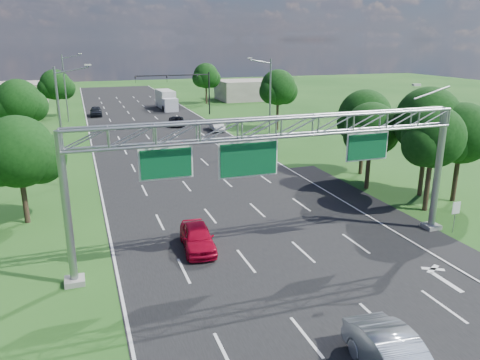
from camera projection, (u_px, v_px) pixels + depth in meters
name	position (u px, v px, depth m)	size (l,w,h in m)	color
ground	(197.00, 174.00, 43.84)	(220.00, 220.00, 0.00)	#1B4815
road	(197.00, 174.00, 43.84)	(18.00, 180.00, 0.02)	black
road_flare	(395.00, 220.00, 32.58)	(3.00, 30.00, 0.02)	black
sign_gantry	(280.00, 138.00, 25.68)	(23.50, 1.00, 9.56)	gray
regulatory_sign	(456.00, 211.00, 30.10)	(0.60, 0.08, 2.10)	gray
traffic_signal	(188.00, 84.00, 76.37)	(12.21, 0.24, 7.00)	black
streetlight_l_near	(63.00, 121.00, 38.69)	(2.97, 0.22, 10.16)	gray
streetlight_l_far	(66.00, 85.00, 70.35)	(2.97, 0.22, 10.16)	gray
streetlight_r_mid	(269.00, 97.00, 54.84)	(2.97, 0.22, 10.16)	gray
tree_cluster_right	(409.00, 128.00, 37.19)	(9.91, 14.60, 8.68)	#2D2116
tree_verge_la	(20.00, 155.00, 30.89)	(5.76, 4.80, 7.40)	#2D2116
tree_verge_lb	(20.00, 103.00, 50.88)	(5.76, 4.80, 8.06)	#2D2116
tree_verge_lc	(56.00, 86.00, 74.57)	(5.76, 4.80, 7.62)	#2D2116
tree_verge_rd	(278.00, 89.00, 63.60)	(5.76, 4.80, 8.28)	#2D2116
tree_verge_re	(206.00, 77.00, 90.23)	(5.76, 4.80, 7.84)	#2D2116
building_left	(2.00, 98.00, 79.63)	(14.00, 10.00, 5.00)	gray
building_right	(247.00, 90.00, 97.86)	(12.00, 9.00, 4.00)	gray
red_coupe	(197.00, 237.00, 27.89)	(1.80, 4.48, 1.53)	#B50826
car_queue_b	(177.00, 121.00, 68.30)	(2.14, 4.65, 1.29)	black
car_queue_c	(96.00, 111.00, 76.98)	(1.86, 4.62, 1.57)	black
car_queue_d	(217.00, 125.00, 64.59)	(1.54, 4.41, 1.45)	silver
box_truck	(166.00, 100.00, 84.66)	(2.77, 8.75, 3.28)	beige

